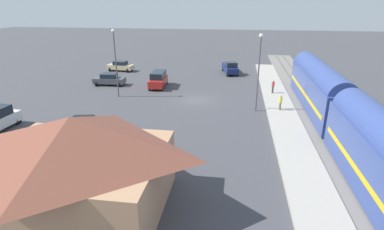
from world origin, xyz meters
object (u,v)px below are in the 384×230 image
pickup_navy (230,68)px  sedan_tan (121,66)px  suv_red (158,79)px  pickup_black (76,130)px  pedestrian_waiting_far (273,86)px  pedestrian_on_platform (280,101)px  light_pole_lot_center (115,56)px  passenger_train (345,113)px  station_building (75,163)px  sedan_charcoal (109,79)px  light_pole_near_platform (259,64)px

pickup_navy → sedan_tan: pickup_navy is taller
suv_red → pickup_black: size_ratio=0.88×
pedestrian_waiting_far → pedestrian_on_platform: bearing=91.3°
pedestrian_on_platform → light_pole_lot_center: bearing=-9.1°
sedan_tan → light_pole_lot_center: bearing=109.6°
pickup_black → passenger_train: bearing=-173.6°
station_building → pickup_black: 10.23m
pedestrian_waiting_far → suv_red: 15.91m
pickup_black → suv_red: bearing=-98.2°
sedan_charcoal → light_pole_lot_center: (-3.39, 5.28, 4.39)m
passenger_train → station_building: bearing=32.3°
pickup_navy → pedestrian_on_platform: bearing=107.9°
station_building → light_pole_near_platform: 22.21m
pickup_black → station_building: bearing=118.8°
passenger_train → pickup_black: bearing=6.4°
station_building → sedan_tan: size_ratio=2.29×
suv_red → sedan_tan: (9.23, -9.50, -0.27)m
sedan_tan → suv_red: bearing=134.2°
light_pole_near_platform → pickup_black: bearing=32.6°
pickup_black → light_pole_lot_center: bearing=-84.5°
suv_red → sedan_charcoal: bearing=0.2°
passenger_train → sedan_charcoal: size_ratio=8.02×
station_building → sedan_charcoal: 29.07m
passenger_train → station_building: 21.29m
pickup_black → light_pole_lot_center: light_pole_lot_center is taller
passenger_train → sedan_charcoal: passenger_train is taller
passenger_train → pickup_navy: (10.23, -26.27, -1.83)m
pickup_black → pedestrian_on_platform: bearing=-151.5°
pedestrian_waiting_far → light_pole_near_platform: light_pole_near_platform is taller
station_building → light_pole_near_platform: light_pole_near_platform is taller
passenger_train → light_pole_lot_center: bearing=-24.0°
light_pole_lot_center → pickup_navy: bearing=-131.8°
pickup_black → light_pole_near_platform: (-16.04, -10.24, 4.25)m
suv_red → light_pole_near_platform: bearing=147.9°
suv_red → light_pole_lot_center: (3.97, 5.31, 4.12)m
sedan_charcoal → suv_red: bearing=-179.8°
suv_red → pedestrian_waiting_far: bearing=173.6°
sedan_charcoal → light_pole_lot_center: size_ratio=0.54×
light_pole_near_platform → pedestrian_on_platform: bearing=177.4°
pickup_black → light_pole_lot_center: size_ratio=0.67×
pickup_navy → sedan_charcoal: (17.27, 10.24, -0.15)m
station_building → light_pole_lot_center: size_ratio=1.27×
pickup_navy → passenger_train: bearing=111.3°
suv_red → pickup_black: (2.69, 18.62, -0.12)m
suv_red → pedestrian_on_platform: bearing=152.0°
pedestrian_waiting_far → pickup_black: pickup_black is taller
pedestrian_on_platform → light_pole_near_platform: 4.77m
light_pole_near_platform → sedan_charcoal: bearing=-22.0°
pedestrian_on_platform → sedan_tan: (25.19, -18.00, -0.40)m
sedan_tan → pedestrian_on_platform: bearing=144.5°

